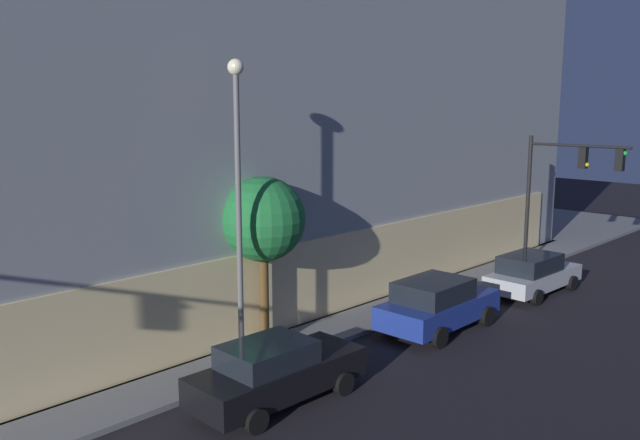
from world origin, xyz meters
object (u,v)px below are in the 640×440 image
Objects in this scene: modern_building at (136,61)px; car_black at (276,372)px; car_blue at (437,304)px; car_silver at (532,273)px; traffic_light_far_corner at (566,176)px; sidewalk_tree at (263,220)px; street_lamp_sidewalk at (238,180)px.

car_black is (-6.03, -15.96, -8.51)m from modern_building.
modern_building is 7.36× the size of car_black.
modern_building is 7.55× the size of car_blue.
car_blue is at bearing 177.91° from car_silver.
traffic_light_far_corner reaches higher than sidewalk_tree.
modern_building is 19.83m from traffic_light_far_corner.
car_blue is at bearing -31.85° from sidewalk_tree.
traffic_light_far_corner is 1.23× the size of car_black.
car_blue is 6.30m from car_silver.
sidewalk_tree reaches higher than car_black.
car_blue reaches higher than car_silver.
modern_building reaches higher than sidewalk_tree.
traffic_light_far_corner is 5.13m from car_silver.
sidewalk_tree is 1.08× the size of car_black.
street_lamp_sidewalk is at bearing -151.08° from sidewalk_tree.
modern_building is at bearing 115.63° from car_silver.
street_lamp_sidewalk is 1.64× the size of sidewalk_tree.
car_blue is (-9.95, -0.28, -3.46)m from traffic_light_far_corner.
street_lamp_sidewalk is 5.22m from car_black.
car_black is at bearing 179.83° from car_silver.
car_silver is at bearing -0.17° from car_black.
sidewalk_tree is (1.69, 0.93, -1.45)m from street_lamp_sidewalk.
sidewalk_tree is at bearing 163.66° from car_silver.
traffic_light_far_corner is 1.26× the size of car_silver.
traffic_light_far_corner reaches higher than car_silver.
car_black is 1.03× the size of car_blue.
car_silver is at bearing -64.37° from modern_building.
car_silver is at bearing -16.34° from sidewalk_tree.
street_lamp_sidewalk is at bearing 173.65° from traffic_light_far_corner.
street_lamp_sidewalk is 1.78× the size of car_black.
street_lamp_sidewalk is 2.41m from sidewalk_tree.
traffic_light_far_corner is 15.14m from sidewalk_tree.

